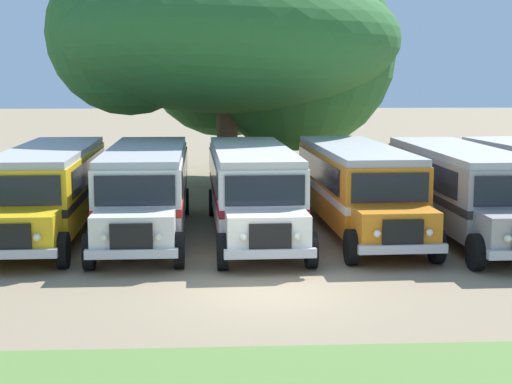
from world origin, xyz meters
The scene contains 7 objects.
ground_plane centered at (0.00, 0.00, 0.00)m, with size 220.00×220.00×0.00m, color #937F60.
parked_bus_slot_2 centered at (-6.70, 7.46, 1.58)m, with size 2.91×10.87×2.82m.
parked_bus_slot_3 centered at (-3.53, 7.31, 1.58)m, with size 2.83×10.86×2.82m.
parked_bus_slot_4 centered at (-0.04, 7.13, 1.58)m, with size 2.96×10.88×2.82m.
parked_bus_slot_5 centered at (3.49, 7.48, 1.58)m, with size 2.98×10.88×2.82m.
parked_bus_slot_6 centered at (6.80, 6.66, 1.58)m, with size 2.80×10.85×2.82m.
broad_shade_tree centered at (-0.33, 17.88, 6.56)m, with size 15.46×16.67×10.86m.
Camera 1 is at (-1.31, -18.12, 5.13)m, focal length 54.48 mm.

